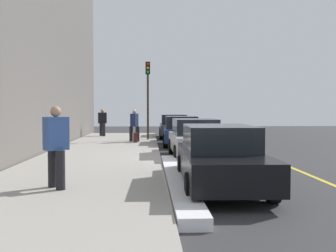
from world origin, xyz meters
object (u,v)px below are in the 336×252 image
at_px(pedestrian_blue_coat, 56,145).
at_px(traffic_light_pole, 148,87).
at_px(pedestrian_black_coat, 102,122).
at_px(parked_car_navy, 181,131).
at_px(pedestrian_navy_coat, 134,124).
at_px(parked_car_charcoal, 174,126).
at_px(parked_car_black, 220,157).
at_px(rolling_suitcase, 135,138).
at_px(parked_car_silver, 195,138).

relative_size(pedestrian_blue_coat, traffic_light_pole, 0.41).
bearing_deg(pedestrian_black_coat, parked_car_navy, 41.94).
relative_size(pedestrian_navy_coat, pedestrian_blue_coat, 0.94).
distance_m(pedestrian_navy_coat, pedestrian_blue_coat, 12.75).
distance_m(parked_car_charcoal, parked_car_black, 16.78).
height_order(parked_car_charcoal, pedestrian_blue_coat, pedestrian_blue_coat).
bearing_deg(pedestrian_black_coat, rolling_suitcase, 24.81).
bearing_deg(parked_car_black, traffic_light_pole, -172.51).
relative_size(parked_car_black, rolling_suitcase, 5.66).
xyz_separation_m(parked_car_black, rolling_suitcase, (-11.60, -2.43, -0.36)).
xyz_separation_m(parked_car_silver, pedestrian_blue_coat, (6.66, -3.86, 0.37)).
xyz_separation_m(parked_car_silver, pedestrian_navy_coat, (-6.03, -2.59, 0.31)).
xyz_separation_m(parked_car_charcoal, parked_car_navy, (5.44, 0.06, -0.00)).
distance_m(parked_car_charcoal, pedestrian_black_coat, 4.63).
xyz_separation_m(pedestrian_blue_coat, rolling_suitcase, (-12.19, 1.34, -0.72)).
xyz_separation_m(traffic_light_pole, rolling_suitcase, (1.94, -0.65, -2.73)).
xyz_separation_m(pedestrian_blue_coat, traffic_light_pole, (-14.13, 1.99, 2.01)).
height_order(parked_car_charcoal, parked_car_black, same).
bearing_deg(parked_car_navy, parked_car_silver, 1.43).
relative_size(parked_car_navy, pedestrian_blue_coat, 2.39).
distance_m(parked_car_charcoal, rolling_suitcase, 5.69).
bearing_deg(parked_car_black, parked_car_charcoal, -179.67).
height_order(parked_car_navy, pedestrian_black_coat, pedestrian_black_coat).
distance_m(parked_car_navy, traffic_light_pole, 3.68).
relative_size(parked_car_charcoal, rolling_suitcase, 5.15).
distance_m(parked_car_charcoal, pedestrian_blue_coat, 17.76).
distance_m(parked_car_charcoal, parked_car_silver, 10.71).
height_order(parked_car_charcoal, rolling_suitcase, parked_car_charcoal).
relative_size(parked_car_silver, pedestrian_black_coat, 2.60).
distance_m(parked_car_charcoal, parked_car_navy, 5.44).
distance_m(parked_car_navy, rolling_suitcase, 2.43).
bearing_deg(rolling_suitcase, pedestrian_blue_coat, -6.27).
relative_size(parked_car_silver, parked_car_black, 0.93).
bearing_deg(pedestrian_blue_coat, parked_car_silver, 149.94).
xyz_separation_m(parked_car_black, traffic_light_pole, (-13.54, -1.78, 2.37)).
bearing_deg(pedestrian_blue_coat, traffic_light_pole, 172.00).
height_order(parked_car_silver, rolling_suitcase, parked_car_silver).
relative_size(pedestrian_navy_coat, traffic_light_pole, 0.39).
relative_size(pedestrian_black_coat, traffic_light_pole, 0.39).
distance_m(parked_car_silver, rolling_suitcase, 6.08).
relative_size(parked_car_black, pedestrian_blue_coat, 2.64).
bearing_deg(parked_car_charcoal, pedestrian_black_coat, -86.91).
bearing_deg(parked_car_silver, pedestrian_navy_coat, -156.74).
relative_size(parked_car_charcoal, pedestrian_black_coat, 2.53).
height_order(parked_car_silver, pedestrian_navy_coat, pedestrian_navy_coat).
relative_size(pedestrian_navy_coat, rolling_suitcase, 2.01).
relative_size(parked_car_charcoal, parked_car_navy, 1.00).
bearing_deg(parked_car_navy, rolling_suitcase, -96.23).
height_order(parked_car_black, pedestrian_navy_coat, pedestrian_navy_coat).
bearing_deg(pedestrian_navy_coat, pedestrian_blue_coat, -5.69).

